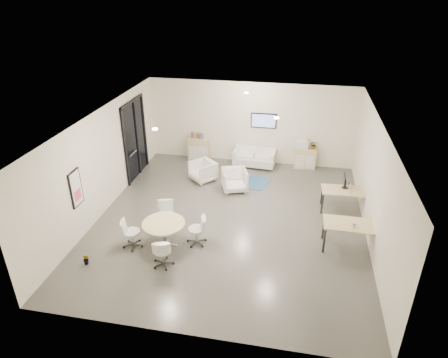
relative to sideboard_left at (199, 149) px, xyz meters
The scene contains 21 objects.
room_shell 4.86m from the sideboard_left, 64.31° to the right, with size 9.60×10.60×4.80m.
glass_door 2.79m from the sideboard_left, 137.37° to the right, with size 0.09×1.90×2.85m.
artwork 6.26m from the sideboard_left, 108.16° to the right, with size 0.05×0.54×1.04m.
wall_tv 2.86m from the sideboard_left, ahead, with size 0.98×0.06×0.58m.
ceiling_spots 4.75m from the sideboard_left, 61.65° to the right, with size 3.14×4.14×0.03m.
sideboard_left is the anchor object (origin of this frame).
sideboard_right 4.24m from the sideboard_left, ahead, with size 0.82×0.40×0.82m.
books 0.58m from the sideboard_left, behind, with size 0.48×0.14×0.22m.
printer 4.09m from the sideboard_left, ahead, with size 0.53×0.45×0.35m.
loveseat 2.30m from the sideboard_left, ahead, with size 1.65×0.91×0.60m.
blue_rug 2.70m from the sideboard_left, 34.88° to the right, with size 1.54×1.03×0.01m, color #284D7D.
armchair_left 1.89m from the sideboard_left, 71.38° to the right, with size 0.79×0.74×0.82m, color white.
armchair_right 2.97m from the sideboard_left, 51.16° to the right, with size 0.82×0.77×0.85m, color white.
desk_rear 6.25m from the sideboard_left, 28.88° to the right, with size 1.46×0.79×0.74m.
desk_front 7.46m from the sideboard_left, 42.41° to the right, with size 1.51×0.76×0.79m.
monitor 6.16m from the sideboard_left, 27.84° to the right, with size 0.20×0.50×0.44m.
round_table 5.86m from the sideboard_left, 85.16° to the right, with size 1.17×1.17×0.71m.
meeting_chairs 5.85m from the sideboard_left, 85.16° to the right, with size 2.41×2.41×0.82m.
plant_cabinet 4.54m from the sideboard_left, ahead, with size 0.30×0.33×0.26m, color #3F7F3F.
plant_floor 7.16m from the sideboard_left, 99.88° to the right, with size 0.18×0.32×0.14m, color #3F7F3F.
cup 7.59m from the sideboard_left, 43.18° to the right, with size 0.11×0.09×0.11m, color white.
Camera 1 is at (1.78, -10.19, 6.66)m, focal length 32.00 mm.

